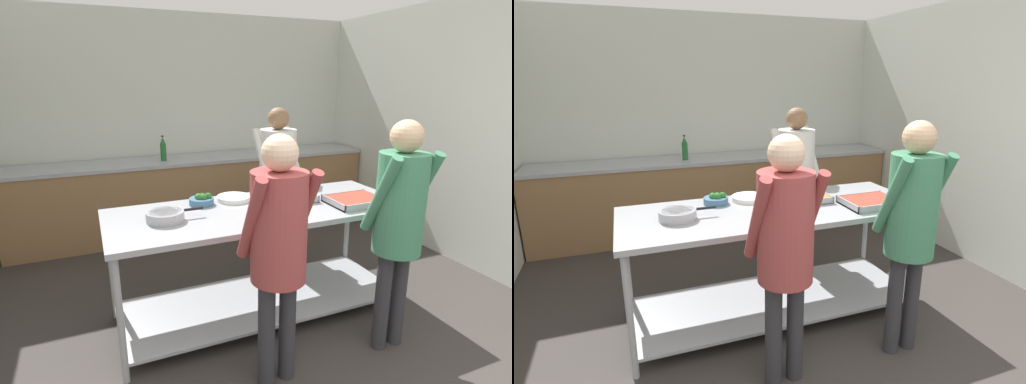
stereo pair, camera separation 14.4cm
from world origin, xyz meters
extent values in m
cube|color=silver|center=(0.00, 4.34, 1.32)|extent=(4.55, 0.06, 2.65)
cube|color=silver|center=(2.25, 2.17, 1.32)|extent=(0.06, 4.46, 2.65)
cube|color=olive|center=(0.00, 3.97, 0.45)|extent=(4.39, 0.62, 0.89)
cube|color=#9EA0A8|center=(0.00, 3.97, 0.91)|extent=(4.39, 0.65, 0.04)
cube|color=black|center=(0.21, 3.97, 0.92)|extent=(0.52, 0.42, 0.02)
cube|color=#9EA0A8|center=(-0.07, 1.88, 0.89)|extent=(2.32, 0.89, 0.04)
cube|color=#9EA0A8|center=(-0.07, 1.88, 0.12)|extent=(2.24, 0.81, 0.02)
cylinder|color=#9EA0A8|center=(-1.18, 1.49, 0.43)|extent=(0.04, 0.04, 0.87)
cylinder|color=#9EA0A8|center=(1.03, 1.49, 0.43)|extent=(0.04, 0.04, 0.87)
cylinder|color=#9EA0A8|center=(-1.18, 2.27, 0.43)|extent=(0.04, 0.04, 0.87)
cylinder|color=#9EA0A8|center=(1.03, 2.27, 0.43)|extent=(0.04, 0.04, 0.87)
cylinder|color=#9EA0A8|center=(-0.81, 1.87, 0.94)|extent=(0.26, 0.26, 0.07)
cylinder|color=brown|center=(-0.81, 1.87, 0.97)|extent=(0.23, 0.23, 0.01)
cylinder|color=black|center=(-0.61, 1.87, 0.97)|extent=(0.14, 0.02, 0.02)
cylinder|color=#3D668C|center=(-0.47, 2.14, 0.94)|extent=(0.20, 0.20, 0.05)
sphere|color=#2D702D|center=(-0.42, 2.13, 0.97)|extent=(0.06, 0.06, 0.06)
sphere|color=#2D702D|center=(-0.46, 2.16, 0.97)|extent=(0.05, 0.05, 0.05)
sphere|color=#2D702D|center=(-0.50, 2.15, 0.97)|extent=(0.05, 0.05, 0.05)
sphere|color=#2D702D|center=(-0.50, 2.13, 0.97)|extent=(0.06, 0.06, 0.06)
sphere|color=#2D702D|center=(-0.47, 2.11, 0.97)|extent=(0.06, 0.06, 0.06)
cylinder|color=white|center=(-0.20, 2.15, 0.92)|extent=(0.28, 0.28, 0.01)
cylinder|color=white|center=(-0.20, 2.15, 0.93)|extent=(0.28, 0.28, 0.01)
cylinder|color=white|center=(-0.20, 2.15, 0.94)|extent=(0.27, 0.27, 0.01)
cube|color=#9EA0A8|center=(0.19, 1.98, 0.92)|extent=(0.44, 0.33, 0.01)
cube|color=#9E6B33|center=(0.19, 1.98, 0.94)|extent=(0.41, 0.30, 0.04)
cube|color=#9EA0A8|center=(0.19, 1.82, 0.94)|extent=(0.44, 0.01, 0.05)
cube|color=#9EA0A8|center=(0.19, 2.13, 0.94)|extent=(0.44, 0.01, 0.05)
cube|color=#9EA0A8|center=(-0.02, 1.98, 0.94)|extent=(0.01, 0.33, 0.05)
cube|color=#9EA0A8|center=(0.40, 1.98, 0.94)|extent=(0.01, 0.33, 0.05)
cube|color=#9EA0A8|center=(0.65, 1.69, 0.92)|extent=(0.42, 0.34, 0.01)
cube|color=#B23D2D|center=(0.65, 1.69, 0.94)|extent=(0.39, 0.31, 0.04)
cube|color=#9EA0A8|center=(0.65, 1.52, 0.94)|extent=(0.42, 0.01, 0.05)
cube|color=#9EA0A8|center=(0.65, 1.85, 0.94)|extent=(0.42, 0.01, 0.05)
cube|color=#9EA0A8|center=(0.45, 1.69, 0.94)|extent=(0.01, 0.34, 0.05)
cube|color=#9EA0A8|center=(0.86, 1.69, 0.94)|extent=(0.01, 0.34, 0.05)
cylinder|color=#2D2D33|center=(-0.37, 1.13, 0.36)|extent=(0.11, 0.11, 0.71)
cylinder|color=#2D2D33|center=(-0.22, 1.14, 0.36)|extent=(0.11, 0.11, 0.71)
cylinder|color=#993D3D|center=(-0.47, 1.12, 1.12)|extent=(0.09, 0.30, 0.54)
cylinder|color=#993D3D|center=(-0.12, 1.15, 1.12)|extent=(0.09, 0.30, 0.54)
cylinder|color=#993D3D|center=(-0.29, 1.14, 1.04)|extent=(0.33, 0.33, 0.66)
sphere|color=beige|center=(-0.29, 1.14, 1.48)|extent=(0.21, 0.21, 0.21)
cylinder|color=#2D2D33|center=(0.53, 1.14, 0.37)|extent=(0.10, 0.10, 0.73)
cylinder|color=#2D2D33|center=(0.67, 1.14, 0.37)|extent=(0.10, 0.10, 0.73)
cylinder|color=#3D7F5B|center=(0.43, 1.14, 1.15)|extent=(0.07, 0.31, 0.55)
cylinder|color=#3D7F5B|center=(0.77, 1.14, 1.15)|extent=(0.07, 0.31, 0.55)
cylinder|color=#3D7F5B|center=(0.60, 1.14, 1.07)|extent=(0.32, 0.32, 0.68)
sphere|color=tan|center=(0.60, 1.14, 1.52)|extent=(0.21, 0.21, 0.21)
cylinder|color=#2D2D33|center=(0.55, 2.72, 0.36)|extent=(0.12, 0.12, 0.72)
cylinder|color=#2D2D33|center=(0.39, 2.68, 0.36)|extent=(0.12, 0.12, 0.72)
cylinder|color=silver|center=(0.65, 2.74, 1.14)|extent=(0.13, 0.31, 0.54)
cylinder|color=silver|center=(0.28, 2.66, 1.14)|extent=(0.13, 0.31, 0.54)
cylinder|color=silver|center=(0.47, 2.70, 1.06)|extent=(0.36, 0.36, 0.67)
sphere|color=#8C6647|center=(0.47, 2.70, 1.50)|extent=(0.21, 0.21, 0.21)
cylinder|color=#23602D|center=(-0.44, 3.92, 1.03)|extent=(0.07, 0.07, 0.20)
cone|color=#23602D|center=(-0.44, 3.92, 1.17)|extent=(0.06, 0.06, 0.08)
cylinder|color=black|center=(-0.44, 3.92, 1.22)|extent=(0.03, 0.03, 0.02)
camera|label=1|loc=(-1.25, -0.79, 1.86)|focal=28.00mm
camera|label=2|loc=(-1.12, -0.84, 1.86)|focal=28.00mm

